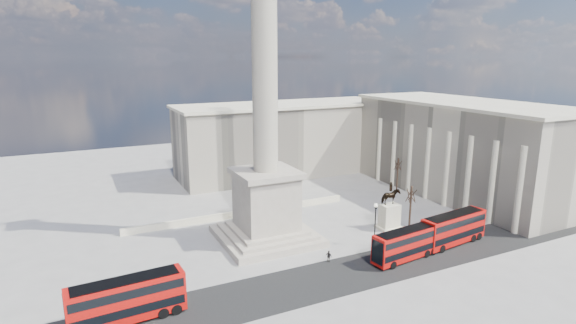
{
  "coord_description": "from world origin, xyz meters",
  "views": [
    {
      "loc": [
        -25.12,
        -53.93,
        27.05
      ],
      "look_at": [
        2.1,
        1.85,
        12.5
      ],
      "focal_mm": 28.0,
      "sensor_mm": 36.0,
      "label": 1
    }
  ],
  "objects_px": {
    "red_bus_c": "(454,228)",
    "pedestrian_crossing": "(329,256)",
    "nelsons_column": "(266,156)",
    "red_bus_a": "(128,299)",
    "equestrian_statue": "(390,213)",
    "red_bus_b": "(407,244)",
    "pedestrian_walking": "(426,225)",
    "pedestrian_standing": "(455,230)",
    "victorian_lamp": "(375,221)"
  },
  "relations": [
    {
      "from": "pedestrian_walking",
      "to": "victorian_lamp",
      "type": "bearing_deg",
      "value": -158.38
    },
    {
      "from": "red_bus_a",
      "to": "equestrian_statue",
      "type": "xyz_separation_m",
      "value": [
        40.97,
        8.92,
        0.21
      ]
    },
    {
      "from": "red_bus_c",
      "to": "equestrian_statue",
      "type": "distance_m",
      "value": 10.11
    },
    {
      "from": "red_bus_c",
      "to": "equestrian_statue",
      "type": "height_order",
      "value": "equestrian_statue"
    },
    {
      "from": "victorian_lamp",
      "to": "pedestrian_walking",
      "type": "xyz_separation_m",
      "value": [
        11.15,
        1.46,
        -2.98
      ]
    },
    {
      "from": "equestrian_statue",
      "to": "pedestrian_standing",
      "type": "relative_size",
      "value": 4.47
    },
    {
      "from": "nelsons_column",
      "to": "victorian_lamp",
      "type": "height_order",
      "value": "nelsons_column"
    },
    {
      "from": "red_bus_b",
      "to": "pedestrian_walking",
      "type": "distance_m",
      "value": 12.21
    },
    {
      "from": "red_bus_c",
      "to": "pedestrian_crossing",
      "type": "xyz_separation_m",
      "value": [
        -19.66,
        2.84,
        -1.63
      ]
    },
    {
      "from": "red_bus_c",
      "to": "pedestrian_standing",
      "type": "height_order",
      "value": "red_bus_c"
    },
    {
      "from": "red_bus_b",
      "to": "red_bus_a",
      "type": "bearing_deg",
      "value": 171.7
    },
    {
      "from": "red_bus_c",
      "to": "pedestrian_crossing",
      "type": "relative_size",
      "value": 7.16
    },
    {
      "from": "red_bus_a",
      "to": "victorian_lamp",
      "type": "xyz_separation_m",
      "value": [
        34.71,
        4.39,
        1.37
      ]
    },
    {
      "from": "pedestrian_crossing",
      "to": "victorian_lamp",
      "type": "bearing_deg",
      "value": -108.3
    },
    {
      "from": "red_bus_c",
      "to": "victorian_lamp",
      "type": "bearing_deg",
      "value": 151.22
    },
    {
      "from": "nelsons_column",
      "to": "red_bus_c",
      "type": "bearing_deg",
      "value": -29.87
    },
    {
      "from": "red_bus_b",
      "to": "red_bus_c",
      "type": "relative_size",
      "value": 0.92
    },
    {
      "from": "red_bus_a",
      "to": "equestrian_statue",
      "type": "distance_m",
      "value": 41.93
    },
    {
      "from": "pedestrian_standing",
      "to": "pedestrian_crossing",
      "type": "xyz_separation_m",
      "value": [
        -22.44,
        0.51,
        -0.06
      ]
    },
    {
      "from": "pedestrian_standing",
      "to": "pedestrian_crossing",
      "type": "relative_size",
      "value": 1.07
    },
    {
      "from": "red_bus_b",
      "to": "equestrian_statue",
      "type": "height_order",
      "value": "equestrian_statue"
    },
    {
      "from": "pedestrian_crossing",
      "to": "equestrian_statue",
      "type": "bearing_deg",
      "value": -96.37
    },
    {
      "from": "red_bus_c",
      "to": "pedestrian_standing",
      "type": "relative_size",
      "value": 6.7
    },
    {
      "from": "red_bus_a",
      "to": "pedestrian_standing",
      "type": "xyz_separation_m",
      "value": [
        48.45,
        2.3,
        -1.62
      ]
    },
    {
      "from": "pedestrian_walking",
      "to": "red_bus_c",
      "type": "bearing_deg",
      "value": -77.68
    },
    {
      "from": "red_bus_b",
      "to": "pedestrian_standing",
      "type": "height_order",
      "value": "red_bus_b"
    },
    {
      "from": "equestrian_statue",
      "to": "pedestrian_walking",
      "type": "height_order",
      "value": "equestrian_statue"
    },
    {
      "from": "nelsons_column",
      "to": "red_bus_a",
      "type": "height_order",
      "value": "nelsons_column"
    },
    {
      "from": "red_bus_b",
      "to": "pedestrian_standing",
      "type": "bearing_deg",
      "value": 8.76
    },
    {
      "from": "equestrian_statue",
      "to": "pedestrian_crossing",
      "type": "height_order",
      "value": "equestrian_statue"
    },
    {
      "from": "red_bus_a",
      "to": "pedestrian_walking",
      "type": "relative_size",
      "value": 6.71
    },
    {
      "from": "red_bus_b",
      "to": "pedestrian_crossing",
      "type": "xyz_separation_m",
      "value": [
        -9.92,
        3.93,
        -1.44
      ]
    },
    {
      "from": "nelsons_column",
      "to": "red_bus_b",
      "type": "relative_size",
      "value": 4.59
    },
    {
      "from": "red_bus_c",
      "to": "pedestrian_standing",
      "type": "bearing_deg",
      "value": 33.09
    },
    {
      "from": "victorian_lamp",
      "to": "pedestrian_crossing",
      "type": "distance_m",
      "value": 9.35
    },
    {
      "from": "victorian_lamp",
      "to": "pedestrian_standing",
      "type": "xyz_separation_m",
      "value": [
        13.74,
        -2.09,
        -2.99
      ]
    },
    {
      "from": "equestrian_statue",
      "to": "pedestrian_standing",
      "type": "height_order",
      "value": "equestrian_statue"
    },
    {
      "from": "red_bus_a",
      "to": "red_bus_c",
      "type": "xyz_separation_m",
      "value": [
        45.67,
        -0.03,
        -0.04
      ]
    },
    {
      "from": "equestrian_statue",
      "to": "pedestrian_walking",
      "type": "relative_size",
      "value": 4.43
    },
    {
      "from": "victorian_lamp",
      "to": "equestrian_statue",
      "type": "xyz_separation_m",
      "value": [
        6.26,
        4.53,
        -1.16
      ]
    },
    {
      "from": "pedestrian_standing",
      "to": "red_bus_a",
      "type": "bearing_deg",
      "value": -13.15
    },
    {
      "from": "red_bus_a",
      "to": "pedestrian_walking",
      "type": "distance_m",
      "value": 46.26
    },
    {
      "from": "red_bus_b",
      "to": "pedestrian_crossing",
      "type": "height_order",
      "value": "red_bus_b"
    },
    {
      "from": "red_bus_a",
      "to": "pedestrian_standing",
      "type": "bearing_deg",
      "value": -0.59
    },
    {
      "from": "red_bus_b",
      "to": "equestrian_statue",
      "type": "bearing_deg",
      "value": 56.81
    },
    {
      "from": "equestrian_statue",
      "to": "pedestrian_crossing",
      "type": "xyz_separation_m",
      "value": [
        -14.96,
        -6.1,
        -1.89
      ]
    },
    {
      "from": "pedestrian_walking",
      "to": "pedestrian_standing",
      "type": "xyz_separation_m",
      "value": [
        2.59,
        -3.55,
        -0.01
      ]
    },
    {
      "from": "nelsons_column",
      "to": "pedestrian_walking",
      "type": "bearing_deg",
      "value": -18.15
    },
    {
      "from": "red_bus_b",
      "to": "equestrian_statue",
      "type": "relative_size",
      "value": 1.38
    },
    {
      "from": "red_bus_a",
      "to": "red_bus_c",
      "type": "bearing_deg",
      "value": -3.34
    }
  ]
}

